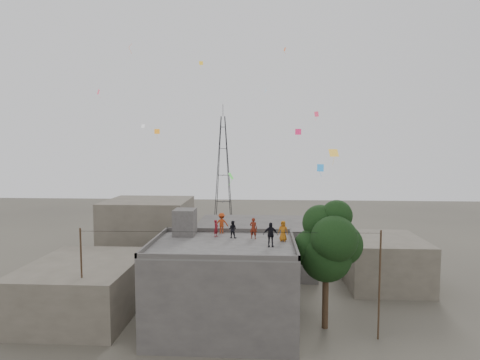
% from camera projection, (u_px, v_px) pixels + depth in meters
% --- Properties ---
extents(ground, '(140.00, 140.00, 0.00)m').
position_uv_depth(ground, '(223.00, 328.00, 28.43)').
color(ground, '#47433A').
rests_on(ground, ground).
extents(main_building, '(10.00, 8.00, 6.10)m').
position_uv_depth(main_building, '(223.00, 286.00, 28.18)').
color(main_building, '#454240').
rests_on(main_building, ground).
extents(parapet, '(10.00, 8.00, 0.30)m').
position_uv_depth(parapet, '(223.00, 242.00, 27.92)').
color(parapet, '#454240').
rests_on(parapet, main_building).
extents(stair_head_box, '(1.60, 1.80, 2.00)m').
position_uv_depth(stair_head_box, '(185.00, 222.00, 30.62)').
color(stair_head_box, '#454240').
rests_on(stair_head_box, main_building).
extents(neighbor_west, '(8.00, 10.00, 4.00)m').
position_uv_depth(neighbor_west, '(84.00, 288.00, 30.89)').
color(neighbor_west, '#585246').
rests_on(neighbor_west, ground).
extents(neighbor_north, '(12.00, 9.00, 5.00)m').
position_uv_depth(neighbor_north, '(256.00, 246.00, 42.04)').
color(neighbor_north, '#454240').
rests_on(neighbor_north, ground).
extents(neighbor_northwest, '(9.00, 8.00, 7.00)m').
position_uv_depth(neighbor_northwest, '(148.00, 231.00, 44.64)').
color(neighbor_northwest, '#585246').
rests_on(neighbor_northwest, ground).
extents(neighbor_east, '(7.00, 8.00, 4.40)m').
position_uv_depth(neighbor_east, '(383.00, 261.00, 37.40)').
color(neighbor_east, '#585246').
rests_on(neighbor_east, ground).
extents(tree, '(4.90, 4.60, 9.10)m').
position_uv_depth(tree, '(328.00, 243.00, 28.10)').
color(tree, black).
rests_on(tree, ground).
extents(utility_line, '(20.12, 0.62, 7.40)m').
position_uv_depth(utility_line, '(229.00, 282.00, 26.85)').
color(utility_line, black).
rests_on(utility_line, ground).
extents(transmission_tower, '(2.97, 2.97, 20.01)m').
position_uv_depth(transmission_tower, '(223.00, 169.00, 67.72)').
color(transmission_tower, black).
rests_on(transmission_tower, ground).
extents(person_red_adult, '(0.64, 0.51, 1.55)m').
position_uv_depth(person_red_adult, '(253.00, 228.00, 29.46)').
color(person_red_adult, maroon).
rests_on(person_red_adult, main_building).
extents(person_orange_child, '(0.81, 0.63, 1.47)m').
position_uv_depth(person_orange_child, '(283.00, 231.00, 28.71)').
color(person_orange_child, '#B26314').
rests_on(person_orange_child, main_building).
extents(person_dark_child, '(0.74, 0.64, 1.29)m').
position_uv_depth(person_dark_child, '(233.00, 229.00, 29.71)').
color(person_dark_child, black).
rests_on(person_dark_child, main_building).
extents(person_dark_adult, '(0.99, 0.46, 1.66)m').
position_uv_depth(person_dark_adult, '(270.00, 235.00, 27.07)').
color(person_dark_adult, black).
rests_on(person_dark_adult, main_building).
extents(person_orange_adult, '(1.08, 0.66, 1.61)m').
position_uv_depth(person_orange_adult, '(222.00, 223.00, 31.28)').
color(person_orange_adult, '#B13B14').
rests_on(person_orange_adult, main_building).
extents(person_red_child, '(0.46, 0.54, 1.27)m').
position_uv_depth(person_red_child, '(216.00, 228.00, 30.10)').
color(person_red_child, maroon).
rests_on(person_red_child, main_building).
extents(kites, '(18.83, 18.24, 12.64)m').
position_uv_depth(kites, '(246.00, 123.00, 33.93)').
color(kites, orange).
rests_on(kites, ground).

